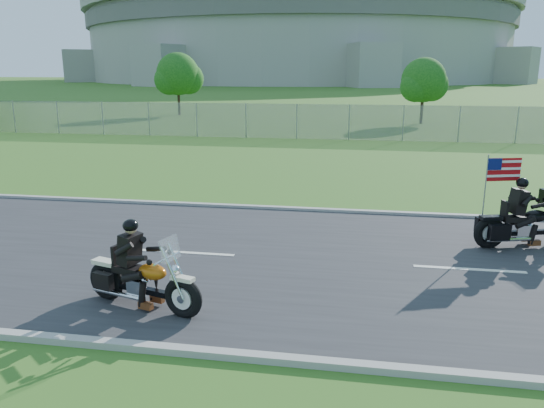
# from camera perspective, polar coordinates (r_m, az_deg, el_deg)

# --- Properties ---
(ground) EXTENTS (420.00, 420.00, 0.00)m
(ground) POSITION_cam_1_polar(r_m,az_deg,el_deg) (11.46, 0.31, -6.00)
(ground) COLOR #355A1C
(ground) RESTS_ON ground
(road) EXTENTS (120.00, 8.00, 0.04)m
(road) POSITION_cam_1_polar(r_m,az_deg,el_deg) (11.45, 0.31, -5.91)
(road) COLOR #28282B
(road) RESTS_ON ground
(curb_north) EXTENTS (120.00, 0.18, 0.12)m
(curb_north) POSITION_cam_1_polar(r_m,az_deg,el_deg) (15.27, 2.77, -0.58)
(curb_north) COLOR #9E9B93
(curb_north) RESTS_ON ground
(curb_south) EXTENTS (120.00, 0.18, 0.12)m
(curb_south) POSITION_cam_1_polar(r_m,az_deg,el_deg) (7.84, -4.67, -15.89)
(curb_south) COLOR #9E9B93
(curb_south) RESTS_ON ground
(fence) EXTENTS (60.00, 0.03, 2.00)m
(fence) POSITION_cam_1_polar(r_m,az_deg,el_deg) (31.47, -2.82, 8.95)
(fence) COLOR gray
(fence) RESTS_ON ground
(stadium) EXTENTS (140.40, 140.40, 29.20)m
(stadium) POSITION_cam_1_polar(r_m,az_deg,el_deg) (182.27, 2.88, 18.07)
(stadium) COLOR #A3A099
(stadium) RESTS_ON ground
(tree_fence_near) EXTENTS (3.52, 3.28, 4.75)m
(tree_fence_near) POSITION_cam_1_polar(r_m,az_deg,el_deg) (40.87, 16.05, 12.46)
(tree_fence_near) COLOR #382316
(tree_fence_near) RESTS_ON ground
(tree_fence_mid) EXTENTS (3.96, 3.69, 5.30)m
(tree_fence_mid) POSITION_cam_1_polar(r_m,az_deg,el_deg) (47.32, -10.02, 13.39)
(tree_fence_mid) COLOR #382316
(tree_fence_mid) RESTS_ON ground
(motorcycle_lead) EXTENTS (2.30, 1.01, 1.58)m
(motorcycle_lead) POSITION_cam_1_polar(r_m,az_deg,el_deg) (9.33, -13.89, -8.04)
(motorcycle_lead) COLOR black
(motorcycle_lead) RESTS_ON ground
(motorcycle_follow) EXTENTS (2.40, 1.12, 2.04)m
(motorcycle_follow) POSITION_cam_1_polar(r_m,az_deg,el_deg) (13.35, 25.59, -1.95)
(motorcycle_follow) COLOR black
(motorcycle_follow) RESTS_ON ground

